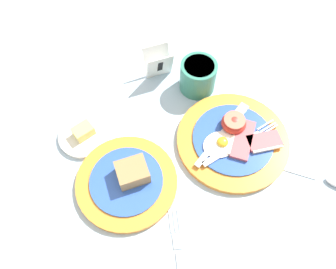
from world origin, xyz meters
name	(u,v)px	position (x,y,z in m)	size (l,w,h in m)	color
ground_plane	(195,170)	(0.00, 0.00, 0.00)	(3.00, 3.00, 0.00)	#A3BCD1
breakfast_plate	(233,139)	(0.10, 0.02, 0.01)	(0.23, 0.23, 0.04)	orange
bread_plate	(127,180)	(-0.13, 0.04, 0.01)	(0.20, 0.20, 0.05)	orange
sugar_cup	(198,76)	(0.11, 0.18, 0.04)	(0.08, 0.08, 0.07)	#337F6B
butter_dish	(85,134)	(-0.17, 0.17, 0.01)	(0.11, 0.11, 0.03)	silver
number_card	(158,63)	(0.05, 0.25, 0.04)	(0.07, 0.05, 0.07)	white
teaspoon_by_saucer	(329,180)	(0.22, -0.14, 0.01)	(0.15, 0.15, 0.01)	silver
fork_on_cloth	(180,263)	(-0.11, -0.14, 0.00)	(0.08, 0.18, 0.01)	silver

